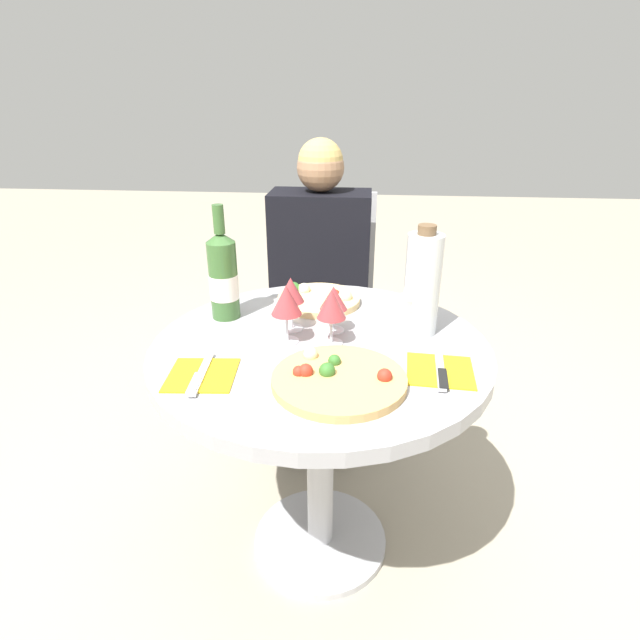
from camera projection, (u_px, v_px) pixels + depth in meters
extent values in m
plane|color=#9E937F|center=(320.00, 542.00, 1.56)|extent=(12.00, 12.00, 0.00)
cylinder|color=#B2B2B7|center=(320.00, 539.00, 1.56)|extent=(0.41, 0.41, 0.02)
cylinder|color=#B2B2B7|center=(320.00, 454.00, 1.42)|extent=(0.08, 0.08, 0.64)
cylinder|color=#9E9EA3|center=(320.00, 349.00, 1.28)|extent=(0.86, 0.86, 0.04)
cylinder|color=#ADADB2|center=(320.00, 408.00, 2.22)|extent=(0.38, 0.38, 0.01)
cylinder|color=#ADADB2|center=(320.00, 370.00, 2.14)|extent=(0.06, 0.06, 0.41)
cube|color=#ADADB2|center=(320.00, 324.00, 2.05)|extent=(0.42, 0.42, 0.03)
cube|color=#ADADB2|center=(325.00, 249.00, 2.12)|extent=(0.42, 0.02, 0.49)
cube|color=black|center=(317.00, 387.00, 1.98)|extent=(0.32, 0.33, 0.44)
cube|color=black|center=(320.00, 260.00, 1.94)|extent=(0.38, 0.21, 0.52)
sphere|color=#997051|center=(321.00, 168.00, 1.79)|extent=(0.17, 0.17, 0.17)
sphere|color=tan|center=(321.00, 161.00, 1.79)|extent=(0.16, 0.16, 0.16)
cylinder|color=tan|center=(339.00, 380.00, 1.09)|extent=(0.30, 0.30, 0.02)
sphere|color=#336B28|center=(334.00, 361.00, 1.14)|extent=(0.03, 0.03, 0.03)
sphere|color=#336B28|center=(327.00, 371.00, 1.09)|extent=(0.04, 0.04, 0.04)
sphere|color=#B22D1E|center=(306.00, 371.00, 1.09)|extent=(0.03, 0.03, 0.03)
sphere|color=#B22D1E|center=(385.00, 376.00, 1.07)|extent=(0.03, 0.03, 0.03)
sphere|color=beige|center=(311.00, 354.00, 1.16)|extent=(0.03, 0.03, 0.03)
sphere|color=#B22D1E|center=(299.00, 372.00, 1.09)|extent=(0.03, 0.03, 0.03)
cylinder|color=#E5C17F|center=(319.00, 300.00, 1.52)|extent=(0.25, 0.25, 0.02)
sphere|color=#B22D1E|center=(335.00, 294.00, 1.52)|extent=(0.03, 0.03, 0.03)
sphere|color=#336B28|center=(293.00, 288.00, 1.55)|extent=(0.04, 0.04, 0.04)
sphere|color=beige|center=(345.00, 296.00, 1.49)|extent=(0.04, 0.04, 0.04)
sphere|color=beige|center=(304.00, 289.00, 1.55)|extent=(0.04, 0.04, 0.04)
cylinder|color=#38602D|center=(224.00, 280.00, 1.38)|extent=(0.08, 0.08, 0.22)
cone|color=#38602D|center=(220.00, 237.00, 1.33)|extent=(0.08, 0.08, 0.03)
cylinder|color=#38602D|center=(218.00, 219.00, 1.31)|extent=(0.03, 0.03, 0.08)
cylinder|color=silver|center=(224.00, 286.00, 1.39)|extent=(0.08, 0.08, 0.07)
cylinder|color=silver|center=(422.00, 285.00, 1.28)|extent=(0.09, 0.09, 0.26)
cylinder|color=brown|center=(427.00, 230.00, 1.22)|extent=(0.05, 0.05, 0.02)
cylinder|color=silver|center=(405.00, 318.00, 1.31)|extent=(0.06, 0.06, 0.09)
cylinder|color=#B2B2B7|center=(406.00, 300.00, 1.29)|extent=(0.06, 0.06, 0.02)
cylinder|color=silver|center=(287.00, 341.00, 1.28)|extent=(0.06, 0.06, 0.00)
cylinder|color=silver|center=(287.00, 328.00, 1.26)|extent=(0.01, 0.01, 0.07)
cone|color=#9E383D|center=(286.00, 300.00, 1.23)|extent=(0.08, 0.08, 0.08)
cylinder|color=silver|center=(331.00, 343.00, 1.27)|extent=(0.06, 0.06, 0.00)
cylinder|color=silver|center=(331.00, 330.00, 1.26)|extent=(0.01, 0.01, 0.07)
cone|color=#9E383D|center=(331.00, 304.00, 1.23)|extent=(0.07, 0.07, 0.07)
cylinder|color=silver|center=(292.00, 328.00, 1.35)|extent=(0.06, 0.06, 0.00)
cylinder|color=silver|center=(291.00, 315.00, 1.33)|extent=(0.01, 0.01, 0.08)
cone|color=#9E383D|center=(291.00, 290.00, 1.31)|extent=(0.07, 0.07, 0.07)
cylinder|color=silver|center=(333.00, 330.00, 1.34)|extent=(0.06, 0.06, 0.00)
cylinder|color=silver|center=(333.00, 319.00, 1.33)|extent=(0.01, 0.01, 0.06)
cone|color=#9E383D|center=(334.00, 298.00, 1.30)|extent=(0.07, 0.07, 0.06)
cube|color=gold|center=(202.00, 375.00, 1.13)|extent=(0.16, 0.16, 0.00)
cube|color=silver|center=(202.00, 373.00, 1.12)|extent=(0.03, 0.19, 0.00)
cube|color=silver|center=(195.00, 383.00, 1.08)|extent=(0.03, 0.09, 0.00)
cube|color=gold|center=(440.00, 370.00, 1.14)|extent=(0.16, 0.16, 0.00)
cube|color=silver|center=(440.00, 369.00, 1.14)|extent=(0.03, 0.19, 0.00)
cube|color=black|center=(443.00, 379.00, 1.10)|extent=(0.03, 0.09, 0.00)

